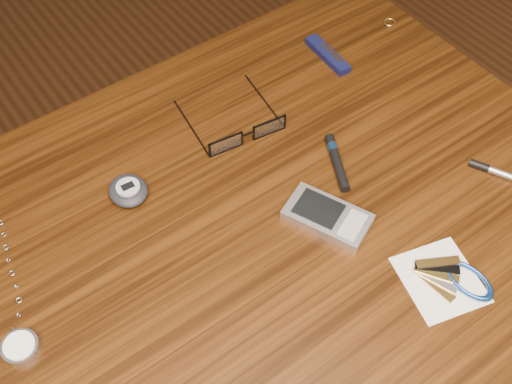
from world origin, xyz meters
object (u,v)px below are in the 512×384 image
pocket_watch (19,342)px  pedometer (128,190)px  notepad_keys (454,279)px  pda_phone (327,216)px  pocket_knife (328,55)px  eyeglasses (245,133)px  silver_pen (508,176)px  desk (242,276)px

pocket_watch → pedometer: (0.21, 0.12, 0.00)m
pocket_watch → notepad_keys: pocket_watch is taller
pda_phone → pocket_knife: bearing=49.9°
eyeglasses → pda_phone: 0.18m
pda_phone → silver_pen: size_ratio=1.05×
desk → pocket_knife: pocket_knife is taller
eyeglasses → pda_phone: size_ratio=1.16×
pocket_watch → notepad_keys: size_ratio=2.17×
eyeglasses → pocket_knife: eyeglasses is taller
desk → silver_pen: bearing=-21.5°
eyeglasses → pocket_watch: bearing=-164.9°
desk → pedometer: 0.20m
pocket_watch → silver_pen: (0.64, -0.17, -0.00)m
pocket_knife → eyeglasses: bearing=-162.6°
desk → eyeglasses: bearing=52.2°
pedometer → notepad_keys: 0.44m
eyeglasses → silver_pen: 0.37m
pedometer → silver_pen: 0.52m
desk → notepad_keys: 0.29m
pocket_watch → pocket_knife: 0.63m
notepad_keys → silver_pen: same height
pocket_watch → silver_pen: 0.67m
pda_phone → pedometer: size_ratio=1.94×
pda_phone → silver_pen: bearing=-20.5°
notepad_keys → pocket_knife: pocket_knife is taller
desk → silver_pen: silver_pen is taller
notepad_keys → silver_pen: 0.19m
desk → pocket_watch: pocket_watch is taller
notepad_keys → pocket_knife: size_ratio=1.23×
notepad_keys → eyeglasses: bearing=101.6°
pocket_watch → pda_phone: 0.40m
pocket_watch → pocket_knife: pocket_knife is taller
eyeglasses → pocket_watch: eyeglasses is taller
pda_phone → pocket_knife: (0.21, 0.25, -0.00)m
pedometer → notepad_keys: size_ratio=0.53×
eyeglasses → pocket_knife: size_ratio=1.47×
desk → pocket_watch: 0.31m
pda_phone → notepad_keys: pda_phone is taller
pocket_watch → pda_phone: size_ratio=2.10×
eyeglasses → pocket_knife: 0.22m
eyeglasses → notepad_keys: bearing=-78.4°
desk → silver_pen: 0.39m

